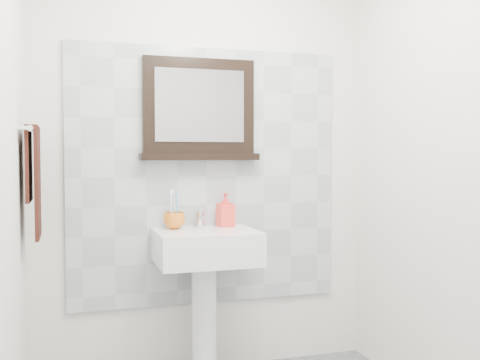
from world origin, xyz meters
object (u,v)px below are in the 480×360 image
at_px(pedestal_sink, 206,263).
at_px(framed_mirror, 199,112).
at_px(hand_towel, 34,173).
at_px(toothbrush_cup, 174,221).
at_px(soap_dispenser, 225,210).

xyz_separation_m(pedestal_sink, framed_mirror, (0.01, 0.19, 0.85)).
distance_m(pedestal_sink, framed_mirror, 0.87).
relative_size(framed_mirror, hand_towel, 1.26).
xyz_separation_m(toothbrush_cup, hand_towel, (-0.73, -0.18, 0.28)).
xyz_separation_m(pedestal_sink, toothbrush_cup, (-0.16, 0.10, 0.23)).
bearing_deg(framed_mirror, pedestal_sink, -92.51).
bearing_deg(framed_mirror, soap_dispenser, -24.51).
relative_size(toothbrush_cup, framed_mirror, 0.17).
distance_m(toothbrush_cup, hand_towel, 0.80).
height_order(soap_dispenser, framed_mirror, framed_mirror).
bearing_deg(soap_dispenser, framed_mirror, 147.90).
distance_m(soap_dispenser, framed_mirror, 0.59).
bearing_deg(soap_dispenser, toothbrush_cup, 175.95).
bearing_deg(pedestal_sink, framed_mirror, 87.49).
relative_size(pedestal_sink, framed_mirror, 1.39).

